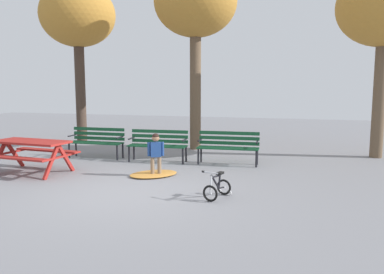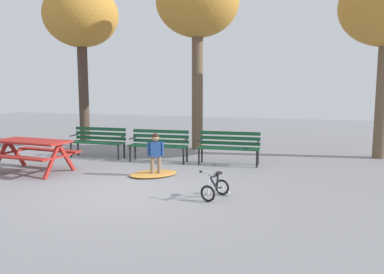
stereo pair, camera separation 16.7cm
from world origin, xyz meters
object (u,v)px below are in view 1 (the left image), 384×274
kids_bicycle (217,187)px  park_bench_right (228,145)px  child_standing (156,151)px  park_bench_left (158,143)px  park_bench_far_left (97,140)px  picnic_table (31,148)px

kids_bicycle → park_bench_right: bearing=96.9°
park_bench_right → child_standing: bearing=-126.0°
park_bench_left → park_bench_right: (1.90, 0.15, 0.00)m
park_bench_far_left → kids_bicycle: size_ratio=2.58×
picnic_table → park_bench_left: (2.40, 2.11, -0.08)m
park_bench_far_left → park_bench_right: size_ratio=0.99×
park_bench_far_left → child_standing: size_ratio=1.62×
kids_bicycle → park_bench_left: bearing=127.3°
picnic_table → park_bench_far_left: park_bench_far_left is taller
park_bench_far_left → child_standing: child_standing is taller
park_bench_far_left → park_bench_right: same height
child_standing → kids_bicycle: (1.71, -1.32, -0.38)m
child_standing → kids_bicycle: bearing=-37.6°
park_bench_far_left → park_bench_left: bearing=-1.8°
picnic_table → child_standing: 3.00m
picnic_table → park_bench_far_left: 2.23m
kids_bicycle → child_standing: bearing=142.4°
park_bench_left → park_bench_right: same height
child_standing → park_bench_right: bearing=54.0°
picnic_table → child_standing: child_standing is taller
picnic_table → child_standing: (2.97, 0.43, -0.02)m
child_standing → park_bench_left: bearing=108.8°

